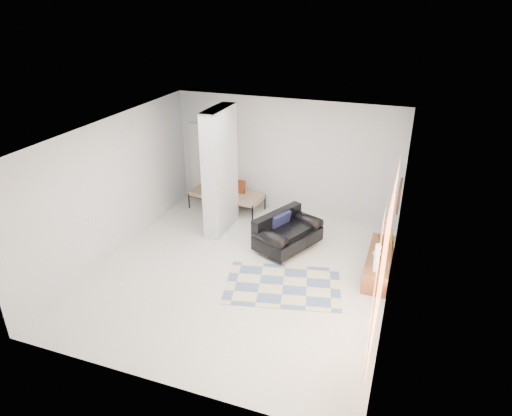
% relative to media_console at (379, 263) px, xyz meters
% --- Properties ---
extents(floor, '(6.00, 6.00, 0.00)m').
position_rel_media_console_xyz_m(floor, '(-2.52, -0.92, -0.21)').
color(floor, white).
rests_on(floor, ground).
extents(ceiling, '(6.00, 6.00, 0.00)m').
position_rel_media_console_xyz_m(ceiling, '(-2.52, -0.92, 2.59)').
color(ceiling, white).
rests_on(ceiling, wall_back).
extents(wall_back, '(6.00, 0.00, 6.00)m').
position_rel_media_console_xyz_m(wall_back, '(-2.52, 2.08, 1.19)').
color(wall_back, silver).
rests_on(wall_back, ground).
extents(wall_front, '(6.00, 0.00, 6.00)m').
position_rel_media_console_xyz_m(wall_front, '(-2.52, -3.92, 1.19)').
color(wall_front, silver).
rests_on(wall_front, ground).
extents(wall_left, '(0.00, 6.00, 6.00)m').
position_rel_media_console_xyz_m(wall_left, '(-5.27, -0.92, 1.19)').
color(wall_left, silver).
rests_on(wall_left, ground).
extents(wall_right, '(0.00, 6.00, 6.00)m').
position_rel_media_console_xyz_m(wall_right, '(0.23, -0.92, 1.19)').
color(wall_right, silver).
rests_on(wall_right, ground).
extents(partition_column, '(0.35, 1.20, 2.80)m').
position_rel_media_console_xyz_m(partition_column, '(-3.62, 0.68, 1.19)').
color(partition_column, silver).
rests_on(partition_column, floor).
extents(hallway_door, '(0.85, 0.06, 2.04)m').
position_rel_media_console_xyz_m(hallway_door, '(-4.62, 2.04, 0.81)').
color(hallway_door, silver).
rests_on(hallway_door, floor).
extents(curtain, '(0.00, 2.55, 2.55)m').
position_rel_media_console_xyz_m(curtain, '(0.15, -2.07, 1.24)').
color(curtain, '#FD8842').
rests_on(curtain, wall_right).
extents(wall_art, '(0.04, 0.45, 0.55)m').
position_rel_media_console_xyz_m(wall_art, '(0.20, -0.00, 1.44)').
color(wall_art, '#3F2111').
rests_on(wall_art, wall_right).
extents(media_console, '(0.45, 1.72, 0.80)m').
position_rel_media_console_xyz_m(media_console, '(0.00, 0.00, 0.00)').
color(media_console, brown).
rests_on(media_console, floor).
extents(loveseat, '(1.33, 1.62, 0.76)m').
position_rel_media_console_xyz_m(loveseat, '(-1.97, 0.31, 0.16)').
color(loveseat, silver).
rests_on(loveseat, floor).
extents(daybed, '(1.87, 0.93, 0.77)m').
position_rel_media_console_xyz_m(daybed, '(-3.94, 1.71, 0.21)').
color(daybed, black).
rests_on(daybed, floor).
extents(area_rug, '(2.38, 1.85, 0.01)m').
position_rel_media_console_xyz_m(area_rug, '(-1.61, -1.08, -0.20)').
color(area_rug, beige).
rests_on(area_rug, floor).
extents(cylinder_lamp, '(0.10, 0.10, 0.54)m').
position_rel_media_console_xyz_m(cylinder_lamp, '(-0.02, -0.62, 0.46)').
color(cylinder_lamp, white).
rests_on(cylinder_lamp, media_console).
extents(bronze_figurine, '(0.12, 0.12, 0.24)m').
position_rel_media_console_xyz_m(bronze_figurine, '(-0.05, 0.36, 0.31)').
color(bronze_figurine, black).
rests_on(bronze_figurine, media_console).
extents(vase, '(0.20, 0.20, 0.18)m').
position_rel_media_console_xyz_m(vase, '(-0.05, -0.13, 0.29)').
color(vase, silver).
rests_on(vase, media_console).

